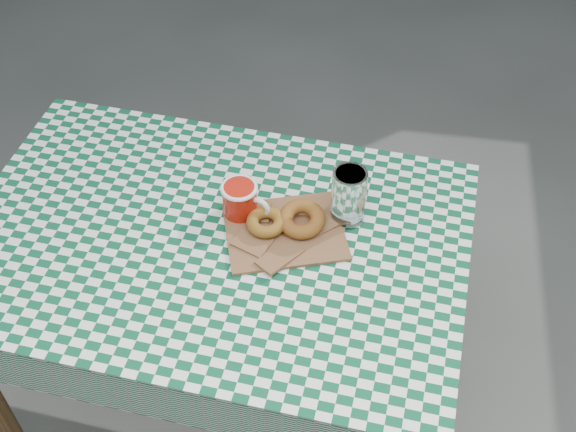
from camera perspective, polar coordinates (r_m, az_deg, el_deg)
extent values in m
plane|color=#4A4A46|center=(2.41, -5.24, -11.29)|extent=(60.00, 60.00, 0.00)
cube|color=#4F301B|center=(2.03, -5.10, -8.83)|extent=(1.23, 0.87, 0.75)
cube|color=#0B4A2D|center=(1.73, -5.91, -1.73)|extent=(1.25, 0.89, 0.01)
cube|color=olive|center=(1.72, -0.25, -1.18)|extent=(0.33, 0.30, 0.01)
torus|color=#905A1D|center=(1.71, -1.72, -0.49)|extent=(0.10, 0.10, 0.03)
torus|color=brown|center=(1.71, 1.07, -0.24)|extent=(0.12, 0.12, 0.03)
cylinder|color=white|center=(1.71, 4.74, 1.55)|extent=(0.09, 0.09, 0.15)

